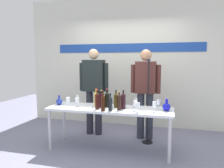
% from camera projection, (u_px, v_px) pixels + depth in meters
% --- Properties ---
extents(ground_plane, '(10.00, 10.00, 0.00)m').
position_uv_depth(ground_plane, '(110.00, 149.00, 3.77)').
color(ground_plane, slate).
extents(back_wall, '(4.88, 0.11, 3.00)m').
position_uv_depth(back_wall, '(127.00, 62.00, 5.11)').
color(back_wall, silver).
rests_on(back_wall, ground).
extents(display_table, '(2.11, 0.64, 0.73)m').
position_uv_depth(display_table, '(110.00, 111.00, 3.70)').
color(display_table, white).
rests_on(display_table, ground).
extents(decanter_blue_left, '(0.12, 0.12, 0.18)m').
position_uv_depth(decanter_blue_left, '(59.00, 101.00, 3.94)').
color(decanter_blue_left, '#23349C').
rests_on(decanter_blue_left, display_table).
extents(decanter_blue_right, '(0.13, 0.13, 0.19)m').
position_uv_depth(decanter_blue_right, '(166.00, 107.00, 3.46)').
color(decanter_blue_right, '#1416B6').
rests_on(decanter_blue_right, display_table).
extents(presenter_left, '(0.62, 0.22, 1.76)m').
position_uv_depth(presenter_left, '(94.00, 86.00, 4.45)').
color(presenter_left, '#252530').
rests_on(presenter_left, ground).
extents(presenter_right, '(0.57, 0.22, 1.74)m').
position_uv_depth(presenter_right, '(145.00, 89.00, 4.18)').
color(presenter_right, '#2E313C').
rests_on(presenter_right, ground).
extents(wine_bottle_0, '(0.08, 0.08, 0.31)m').
position_uv_depth(wine_bottle_0, '(123.00, 101.00, 3.61)').
color(wine_bottle_0, black).
rests_on(wine_bottle_0, display_table).
extents(wine_bottle_1, '(0.07, 0.07, 0.31)m').
position_uv_depth(wine_bottle_1, '(119.00, 102.00, 3.52)').
color(wine_bottle_1, black).
rests_on(wine_bottle_1, display_table).
extents(wine_bottle_2, '(0.07, 0.07, 0.34)m').
position_uv_depth(wine_bottle_2, '(103.00, 102.00, 3.45)').
color(wine_bottle_2, '#341406').
rests_on(wine_bottle_2, display_table).
extents(wine_bottle_3, '(0.07, 0.07, 0.32)m').
position_uv_depth(wine_bottle_3, '(107.00, 99.00, 3.75)').
color(wine_bottle_3, black).
rests_on(wine_bottle_3, display_table).
extents(wine_bottle_4, '(0.07, 0.07, 0.32)m').
position_uv_depth(wine_bottle_4, '(96.00, 98.00, 3.81)').
color(wine_bottle_4, gold).
rests_on(wine_bottle_4, display_table).
extents(wine_bottle_5, '(0.07, 0.07, 0.30)m').
position_uv_depth(wine_bottle_5, '(101.00, 100.00, 3.71)').
color(wine_bottle_5, black).
rests_on(wine_bottle_5, display_table).
extents(wine_bottle_6, '(0.07, 0.07, 0.30)m').
position_uv_depth(wine_bottle_6, '(116.00, 100.00, 3.70)').
color(wine_bottle_6, '#44330F').
rests_on(wine_bottle_6, display_table).
extents(wine_bottle_7, '(0.06, 0.06, 0.29)m').
position_uv_depth(wine_bottle_7, '(110.00, 103.00, 3.45)').
color(wine_bottle_7, black).
rests_on(wine_bottle_7, display_table).
extents(wine_bottle_8, '(0.07, 0.07, 0.33)m').
position_uv_depth(wine_bottle_8, '(97.00, 101.00, 3.59)').
color(wine_bottle_8, '#35100D').
rests_on(wine_bottle_8, display_table).
extents(wine_glass_left_0, '(0.07, 0.07, 0.16)m').
position_uv_depth(wine_glass_left_0, '(68.00, 100.00, 3.81)').
color(wine_glass_left_0, white).
rests_on(wine_glass_left_0, display_table).
extents(wine_glass_left_1, '(0.06, 0.06, 0.15)m').
position_uv_depth(wine_glass_left_1, '(77.00, 98.00, 4.11)').
color(wine_glass_left_1, white).
rests_on(wine_glass_left_1, display_table).
extents(wine_glass_left_2, '(0.07, 0.07, 0.15)m').
position_uv_depth(wine_glass_left_2, '(77.00, 100.00, 3.80)').
color(wine_glass_left_2, white).
rests_on(wine_glass_left_2, display_table).
extents(wine_glass_right_0, '(0.07, 0.07, 0.16)m').
position_uv_depth(wine_glass_right_0, '(135.00, 103.00, 3.49)').
color(wine_glass_right_0, white).
rests_on(wine_glass_right_0, display_table).
extents(wine_glass_right_1, '(0.06, 0.06, 0.15)m').
position_uv_depth(wine_glass_right_1, '(138.00, 105.00, 3.37)').
color(wine_glass_right_1, white).
rests_on(wine_glass_right_1, display_table).
extents(wine_glass_right_2, '(0.06, 0.06, 0.16)m').
position_uv_depth(wine_glass_right_2, '(136.00, 101.00, 3.72)').
color(wine_glass_right_2, white).
rests_on(wine_glass_right_2, display_table).
extents(wine_glass_right_3, '(0.06, 0.06, 0.16)m').
position_uv_depth(wine_glass_right_3, '(154.00, 105.00, 3.39)').
color(wine_glass_right_3, white).
rests_on(wine_glass_right_3, display_table).
extents(wine_glass_right_4, '(0.06, 0.06, 0.16)m').
position_uv_depth(wine_glass_right_4, '(159.00, 103.00, 3.55)').
color(wine_glass_right_4, white).
rests_on(wine_glass_right_4, display_table).
extents(microphone_stand, '(0.20, 0.20, 1.57)m').
position_uv_depth(microphone_stand, '(148.00, 115.00, 4.01)').
color(microphone_stand, black).
rests_on(microphone_stand, ground).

